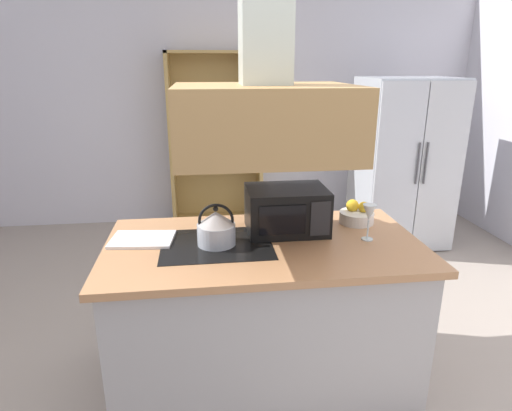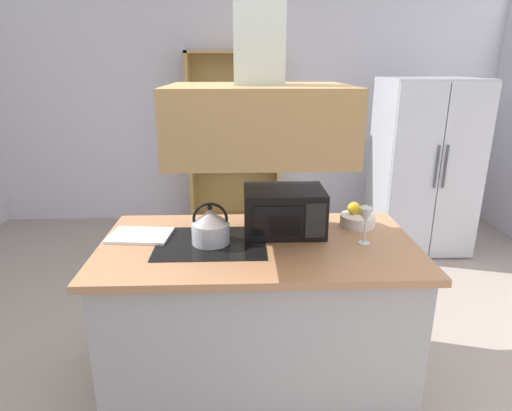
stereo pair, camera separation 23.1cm
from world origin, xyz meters
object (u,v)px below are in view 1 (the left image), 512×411
Objects in this scene: refrigerator at (403,163)px; cutting_board at (142,239)px; dish_cabinet at (216,151)px; microwave at (286,210)px; kettle at (216,228)px; fruit_bowl at (357,215)px; wine_glass_on_counter at (369,214)px.

cutting_board is at bearing -141.93° from refrigerator.
refrigerator reaches higher than cutting_board.
microwave is (0.31, -2.64, 0.15)m from dish_cabinet.
fruit_bowl is at bearing 15.27° from kettle.
refrigerator reaches higher than microwave.
kettle reaches higher than wine_glass_on_counter.
kettle is (-2.00, -1.99, 0.14)m from refrigerator.
refrigerator is 3.06m from cutting_board.
wine_glass_on_counter is (0.84, -0.04, 0.05)m from kettle.
refrigerator is 2.08m from fruit_bowl.
fruit_bowl is (0.77, -2.56, 0.07)m from dish_cabinet.
microwave is at bearing -83.21° from dish_cabinet.
kettle is at bearing -13.95° from cutting_board.
dish_cabinet is 2.93m from wine_glass_on_counter.
fruit_bowl is at bearing -122.76° from refrigerator.
microwave reaches higher than cutting_board.
refrigerator is 3.72× the size of microwave.
refrigerator is 5.04× the size of cutting_board.
cutting_board is 1.27m from wine_glass_on_counter.
refrigerator reaches higher than wine_glass_on_counter.
refrigerator is 0.87× the size of dish_cabinet.
fruit_bowl is (0.46, 0.08, -0.08)m from microwave.
microwave is at bearing -169.93° from fruit_bowl.
microwave is at bearing 155.71° from wine_glass_on_counter.
microwave reaches higher than wine_glass_on_counter.
microwave is (-1.59, -1.83, 0.17)m from refrigerator.
fruit_bowl is (0.03, 0.27, -0.10)m from wine_glass_on_counter.
wine_glass_on_counter is at bearing -75.35° from dish_cabinet.
cutting_board is 1.61× the size of fruit_bowl.
dish_cabinet is at bearing 79.29° from cutting_board.
microwave is (0.42, 0.16, 0.03)m from kettle.
wine_glass_on_counter reaches higher than fruit_bowl.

